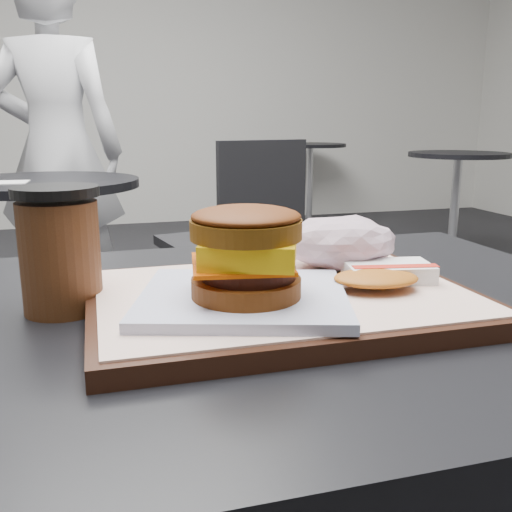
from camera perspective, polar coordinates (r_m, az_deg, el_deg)
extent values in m
cube|color=silver|center=(5.57, -14.98, 18.56)|extent=(8.00, 0.10, 3.00)
cube|color=black|center=(0.60, 1.34, -6.72)|extent=(0.80, 0.60, 0.04)
cube|color=black|center=(0.58, 2.61, -4.47)|extent=(0.38, 0.28, 0.02)
cube|color=white|center=(0.57, 2.62, -3.52)|extent=(0.36, 0.26, 0.00)
cube|color=white|center=(0.53, -1.26, -4.19)|extent=(0.23, 0.22, 0.01)
cylinder|color=#67320E|center=(0.52, -0.98, -3.09)|extent=(0.12, 0.12, 0.02)
cylinder|color=black|center=(0.52, -0.77, -1.58)|extent=(0.11, 0.11, 0.01)
cube|color=#D34E07|center=(0.51, -1.48, -0.79)|extent=(0.10, 0.10, 0.00)
cube|color=yellow|center=(0.51, -0.61, 0.55)|extent=(0.11, 0.11, 0.02)
cylinder|color=brown|center=(0.51, -1.01, 2.73)|extent=(0.12, 0.12, 0.02)
ellipsoid|color=#692F0F|center=(0.50, -1.01, 4.01)|extent=(0.12, 0.12, 0.02)
cube|color=white|center=(0.62, 13.06, -1.52)|extent=(0.10, 0.07, 0.02)
cube|color=red|center=(0.61, 13.79, -1.00)|extent=(0.09, 0.03, 0.00)
ellipsoid|color=orange|center=(0.58, 11.91, -2.18)|extent=(0.09, 0.07, 0.01)
cylinder|color=#452310|center=(0.59, -18.97, -0.10)|extent=(0.08, 0.08, 0.11)
cylinder|color=black|center=(0.58, -19.45, 6.11)|extent=(0.08, 0.08, 0.01)
cylinder|color=black|center=(2.39, -19.33, -10.74)|extent=(0.44, 0.44, 0.02)
cylinder|color=#A5A5AA|center=(2.27, -20.03, -2.40)|extent=(0.07, 0.07, 0.70)
cylinder|color=black|center=(2.21, -20.79, 6.77)|extent=(0.70, 0.70, 0.03)
cube|color=white|center=(2.12, -23.47, 6.76)|extent=(0.13, 0.13, 0.00)
cylinder|color=#98989D|center=(2.42, -3.73, -4.37)|extent=(0.06, 0.06, 0.44)
cube|color=black|center=(2.36, -3.81, 1.20)|extent=(0.49, 0.49, 0.04)
cube|color=black|center=(2.37, 0.63, 6.69)|extent=(0.40, 0.11, 0.40)
imported|color=silver|center=(2.80, -19.24, 9.87)|extent=(0.69, 0.56, 1.64)
cylinder|color=black|center=(4.20, 18.86, -0.37)|extent=(0.40, 0.40, 0.02)
cylinder|color=#A5A5AA|center=(4.13, 19.23, 4.48)|extent=(0.06, 0.06, 0.70)
cylinder|color=black|center=(4.10, 19.63, 9.53)|extent=(0.66, 0.66, 0.03)
cylinder|color=black|center=(5.49, 5.28, 3.40)|extent=(0.40, 0.40, 0.02)
cylinder|color=#A5A5AA|center=(5.44, 5.36, 7.14)|extent=(0.06, 0.06, 0.70)
cylinder|color=black|center=(5.41, 5.45, 10.98)|extent=(0.66, 0.66, 0.03)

